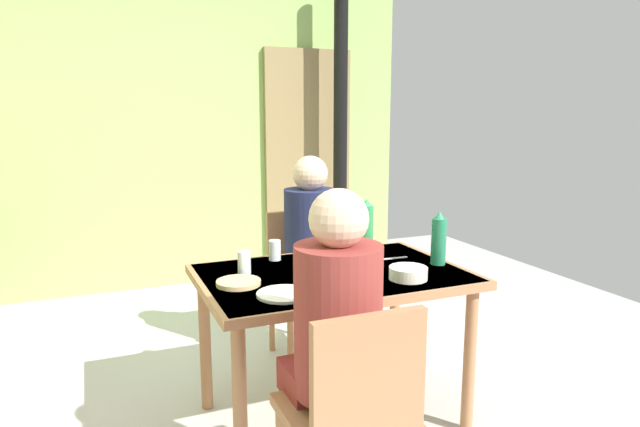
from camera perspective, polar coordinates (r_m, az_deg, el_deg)
name	(u,v)px	position (r m, az deg, el deg)	size (l,w,h in m)	color
wall_back	(169,130)	(4.79, -15.20, 8.22)	(4.10, 0.10, 2.62)	#94B960
door_wooden	(308,163)	(5.03, -1.22, 5.16)	(0.80, 0.05, 2.00)	olive
stove_pipe_column	(340,130)	(4.84, 2.10, 8.59)	(0.12, 0.12, 2.62)	black
dining_table	(332,290)	(2.60, 1.29, -7.80)	(1.21, 0.81, 0.73)	#A5714A
chair_near_diner	(353,412)	(1.93, 3.41, -19.60)	(0.40, 0.40, 0.87)	#A5714A
chair_far_diner	(303,274)	(3.37, -1.76, -6.24)	(0.40, 0.40, 0.87)	#A5714A
person_near_diner	(336,315)	(1.92, 1.68, -10.39)	(0.30, 0.37, 0.77)	maroon
person_far_diner	(311,233)	(3.17, -0.90, -1.98)	(0.30, 0.37, 0.77)	#1A1C45
water_bottle_green_near	(439,240)	(2.74, 12.05, -2.63)	(0.07, 0.07, 0.26)	#237C53
water_bottle_green_far	(366,229)	(2.84, 4.74, -1.62)	(0.07, 0.07, 0.30)	#339751
serving_bowl_center	(408,273)	(2.50, 9.02, -6.04)	(0.17, 0.17, 0.06)	white
dinner_plate_near_left	(352,271)	(2.58, 3.29, -5.89)	(0.20, 0.20, 0.01)	white
dinner_plate_near_right	(284,294)	(2.27, -3.69, -8.23)	(0.22, 0.22, 0.01)	white
drinking_glass_by_near_diner	(244,263)	(2.56, -7.77, -5.00)	(0.06, 0.06, 0.11)	silver
drinking_glass_by_far_diner	(341,251)	(2.75, 2.13, -3.91)	(0.06, 0.06, 0.10)	silver
drinking_glass_spare_center	(275,250)	(2.78, -4.65, -3.77)	(0.06, 0.06, 0.10)	silver
bread_plate_sliced	(239,283)	(2.42, -8.34, -7.02)	(0.19, 0.19, 0.02)	#DBB77A
cutlery_knife_near	(316,255)	(2.86, -0.40, -4.31)	(0.15, 0.02, 0.00)	silver
cutlery_fork_near	(307,274)	(2.55, -1.39, -6.18)	(0.15, 0.02, 0.00)	silver
cutlery_knife_far	(245,265)	(2.71, -7.64, -5.24)	(0.15, 0.02, 0.00)	silver
cutlery_fork_far	(394,258)	(2.83, 7.55, -4.57)	(0.15, 0.02, 0.00)	silver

